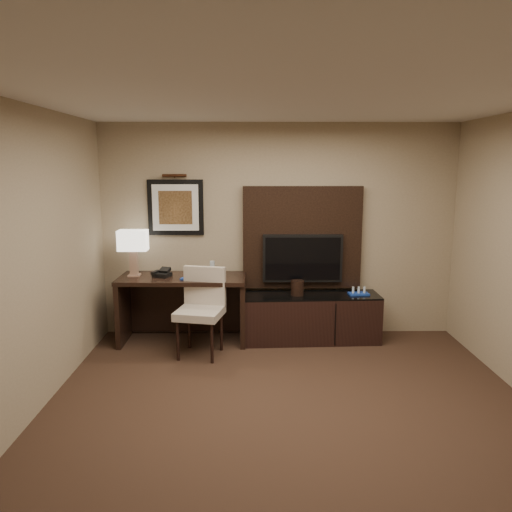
{
  "coord_description": "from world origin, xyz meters",
  "views": [
    {
      "loc": [
        -0.34,
        -3.83,
        2.19
      ],
      "look_at": [
        -0.29,
        1.8,
        1.15
      ],
      "focal_mm": 35.0,
      "sensor_mm": 36.0,
      "label": 1
    }
  ],
  "objects_px": {
    "minibar_tray": "(359,291)",
    "desk_chair": "(200,312)",
    "table_lamp": "(133,253)",
    "desk": "(183,309)",
    "credenza": "(309,318)",
    "desk_phone": "(162,273)",
    "water_bottle": "(212,268)",
    "ice_bucket": "(297,288)",
    "tv": "(302,258)"
  },
  "relations": [
    {
      "from": "desk_chair",
      "to": "table_lamp",
      "type": "distance_m",
      "value": 1.16
    },
    {
      "from": "desk",
      "to": "tv",
      "type": "distance_m",
      "value": 1.62
    },
    {
      "from": "table_lamp",
      "to": "desk_phone",
      "type": "distance_m",
      "value": 0.42
    },
    {
      "from": "desk",
      "to": "minibar_tray",
      "type": "bearing_deg",
      "value": 1.48
    },
    {
      "from": "desk",
      "to": "desk_chair",
      "type": "bearing_deg",
      "value": -60.62
    },
    {
      "from": "credenza",
      "to": "tv",
      "type": "xyz_separation_m",
      "value": [
        -0.08,
        0.19,
        0.72
      ]
    },
    {
      "from": "tv",
      "to": "table_lamp",
      "type": "distance_m",
      "value": 2.1
    },
    {
      "from": "table_lamp",
      "to": "ice_bucket",
      "type": "distance_m",
      "value": 2.06
    },
    {
      "from": "desk_phone",
      "to": "desk",
      "type": "bearing_deg",
      "value": 20.61
    },
    {
      "from": "table_lamp",
      "to": "minibar_tray",
      "type": "xyz_separation_m",
      "value": [
        2.78,
        -0.03,
        -0.47
      ]
    },
    {
      "from": "table_lamp",
      "to": "minibar_tray",
      "type": "height_order",
      "value": "table_lamp"
    },
    {
      "from": "desk_chair",
      "to": "ice_bucket",
      "type": "relative_size",
      "value": 5.66
    },
    {
      "from": "minibar_tray",
      "to": "ice_bucket",
      "type": "bearing_deg",
      "value": -178.93
    },
    {
      "from": "desk",
      "to": "credenza",
      "type": "xyz_separation_m",
      "value": [
        1.57,
        -0.0,
        -0.12
      ]
    },
    {
      "from": "minibar_tray",
      "to": "desk",
      "type": "bearing_deg",
      "value": -179.78
    },
    {
      "from": "credenza",
      "to": "ice_bucket",
      "type": "distance_m",
      "value": 0.42
    },
    {
      "from": "desk_chair",
      "to": "minibar_tray",
      "type": "relative_size",
      "value": 4.22
    },
    {
      "from": "table_lamp",
      "to": "water_bottle",
      "type": "relative_size",
      "value": 3.18
    },
    {
      "from": "credenza",
      "to": "ice_bucket",
      "type": "relative_size",
      "value": 9.38
    },
    {
      "from": "desk",
      "to": "desk_phone",
      "type": "bearing_deg",
      "value": -177.95
    },
    {
      "from": "desk",
      "to": "desk_phone",
      "type": "relative_size",
      "value": 8.08
    },
    {
      "from": "ice_bucket",
      "to": "table_lamp",
      "type": "bearing_deg",
      "value": 178.67
    },
    {
      "from": "desk_phone",
      "to": "credenza",
      "type": "bearing_deg",
      "value": 19.92
    },
    {
      "from": "desk",
      "to": "table_lamp",
      "type": "xyz_separation_m",
      "value": [
        -0.6,
        0.04,
        0.7
      ]
    },
    {
      "from": "desk",
      "to": "ice_bucket",
      "type": "bearing_deg",
      "value": 1.02
    },
    {
      "from": "desk_chair",
      "to": "water_bottle",
      "type": "bearing_deg",
      "value": 90.86
    },
    {
      "from": "credenza",
      "to": "minibar_tray",
      "type": "xyz_separation_m",
      "value": [
        0.61,
        0.01,
        0.34
      ]
    },
    {
      "from": "credenza",
      "to": "minibar_tray",
      "type": "bearing_deg",
      "value": -1.76
    },
    {
      "from": "desk_phone",
      "to": "ice_bucket",
      "type": "relative_size",
      "value": 1.04
    },
    {
      "from": "desk_chair",
      "to": "desk_phone",
      "type": "distance_m",
      "value": 0.78
    },
    {
      "from": "desk_chair",
      "to": "credenza",
      "type": "bearing_deg",
      "value": 31.76
    },
    {
      "from": "credenza",
      "to": "table_lamp",
      "type": "bearing_deg",
      "value": 176.37
    },
    {
      "from": "ice_bucket",
      "to": "desk",
      "type": "bearing_deg",
      "value": 179.76
    },
    {
      "from": "credenza",
      "to": "tv",
      "type": "relative_size",
      "value": 1.73
    },
    {
      "from": "ice_bucket",
      "to": "credenza",
      "type": "bearing_deg",
      "value": 2.14
    },
    {
      "from": "water_bottle",
      "to": "ice_bucket",
      "type": "xyz_separation_m",
      "value": [
        1.05,
        -0.09,
        -0.23
      ]
    },
    {
      "from": "water_bottle",
      "to": "minibar_tray",
      "type": "distance_m",
      "value": 1.84
    },
    {
      "from": "table_lamp",
      "to": "water_bottle",
      "type": "bearing_deg",
      "value": 2.3
    },
    {
      "from": "desk",
      "to": "minibar_tray",
      "type": "distance_m",
      "value": 2.19
    },
    {
      "from": "credenza",
      "to": "desk_chair",
      "type": "xyz_separation_m",
      "value": [
        -1.32,
        -0.48,
        0.22
      ]
    },
    {
      "from": "credenza",
      "to": "desk_phone",
      "type": "distance_m",
      "value": 1.91
    },
    {
      "from": "credenza",
      "to": "desk_chair",
      "type": "height_order",
      "value": "desk_chair"
    },
    {
      "from": "table_lamp",
      "to": "desk_phone",
      "type": "xyz_separation_m",
      "value": [
        0.35,
        -0.04,
        -0.24
      ]
    },
    {
      "from": "desk_chair",
      "to": "tv",
      "type": "bearing_deg",
      "value": 40.16
    },
    {
      "from": "desk_chair",
      "to": "minibar_tray",
      "type": "height_order",
      "value": "desk_chair"
    },
    {
      "from": "desk",
      "to": "table_lamp",
      "type": "relative_size",
      "value": 2.74
    },
    {
      "from": "minibar_tray",
      "to": "desk_chair",
      "type": "bearing_deg",
      "value": -165.85
    },
    {
      "from": "desk_phone",
      "to": "table_lamp",
      "type": "bearing_deg",
      "value": -167.4
    },
    {
      "from": "tv",
      "to": "water_bottle",
      "type": "bearing_deg",
      "value": -174.42
    },
    {
      "from": "credenza",
      "to": "desk_phone",
      "type": "bearing_deg",
      "value": 177.56
    }
  ]
}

